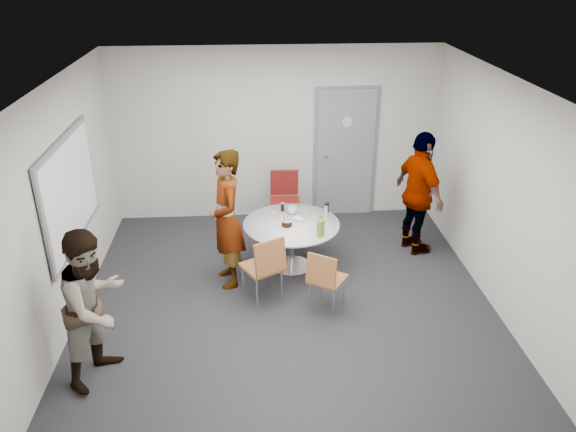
{
  "coord_description": "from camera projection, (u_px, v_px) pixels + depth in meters",
  "views": [
    {
      "loc": [
        -0.4,
        -5.85,
        3.95
      ],
      "look_at": [
        0.03,
        0.25,
        1.03
      ],
      "focal_mm": 35.0,
      "sensor_mm": 36.0,
      "label": 1
    }
  ],
  "objects": [
    {
      "name": "person_main",
      "position": [
        227.0,
        219.0,
        6.99
      ],
      "size": [
        0.57,
        0.74,
        1.8
      ],
      "primitive_type": "imported",
      "rotation": [
        0.0,
        0.0,
        -1.33
      ],
      "color": "#A5C6EA",
      "rests_on": "floor"
    },
    {
      "name": "whiteboard",
      "position": [
        70.0,
        191.0,
        6.39
      ],
      "size": [
        0.04,
        1.9,
        1.25
      ],
      "color": "slate",
      "rests_on": "wall_left"
    },
    {
      "name": "person_right",
      "position": [
        419.0,
        194.0,
        7.75
      ],
      "size": [
        0.72,
        1.12,
        1.77
      ],
      "primitive_type": "imported",
      "rotation": [
        0.0,
        0.0,
        1.87
      ],
      "color": "black",
      "rests_on": "floor"
    },
    {
      "name": "table",
      "position": [
        293.0,
        230.0,
        7.45
      ],
      "size": [
        1.28,
        1.28,
        0.96
      ],
      "color": "silver",
      "rests_on": "floor"
    },
    {
      "name": "wall_back",
      "position": [
        276.0,
        135.0,
        8.66
      ],
      "size": [
        5.0,
        0.0,
        5.0
      ],
      "primitive_type": "plane",
      "rotation": [
        1.57,
        0.0,
        0.0
      ],
      "color": "beige",
      "rests_on": "floor"
    },
    {
      "name": "ceiling",
      "position": [
        286.0,
        81.0,
        5.83
      ],
      "size": [
        5.0,
        5.0,
        0.0
      ],
      "primitive_type": "plane",
      "rotation": [
        3.14,
        0.0,
        0.0
      ],
      "color": "silver",
      "rests_on": "wall_back"
    },
    {
      "name": "floor",
      "position": [
        287.0,
        299.0,
        7.0
      ],
      "size": [
        5.0,
        5.0,
        0.0
      ],
      "primitive_type": "plane",
      "color": "black",
      "rests_on": "ground"
    },
    {
      "name": "chair_near_right",
      "position": [
        325.0,
        277.0,
        6.55
      ],
      "size": [
        0.54,
        0.55,
        0.81
      ],
      "rotation": [
        0.0,
        0.0,
        -0.57
      ],
      "color": "brown",
      "rests_on": "floor"
    },
    {
      "name": "chair_far",
      "position": [
        285.0,
        195.0,
        8.52
      ],
      "size": [
        0.46,
        0.5,
        0.93
      ],
      "rotation": [
        0.0,
        0.0,
        3.11
      ],
      "color": "maroon",
      "rests_on": "floor"
    },
    {
      "name": "door",
      "position": [
        345.0,
        153.0,
        8.86
      ],
      "size": [
        1.02,
        0.17,
        2.12
      ],
      "color": "slate",
      "rests_on": "wall_back"
    },
    {
      "name": "chair_near_left",
      "position": [
        266.0,
        264.0,
        6.7
      ],
      "size": [
        0.59,
        0.61,
        0.9
      ],
      "rotation": [
        0.0,
        0.0,
        0.5
      ],
      "color": "brown",
      "rests_on": "floor"
    },
    {
      "name": "person_left",
      "position": [
        95.0,
        306.0,
        5.44
      ],
      "size": [
        0.91,
        0.99,
        1.64
      ],
      "primitive_type": "imported",
      "rotation": [
        0.0,
        0.0,
        1.1
      ],
      "color": "white",
      "rests_on": "floor"
    },
    {
      "name": "wall_front",
      "position": [
        310.0,
        336.0,
        4.16
      ],
      "size": [
        5.0,
        0.0,
        5.0
      ],
      "primitive_type": "plane",
      "rotation": [
        -1.57,
        0.0,
        0.0
      ],
      "color": "beige",
      "rests_on": "floor"
    },
    {
      "name": "wall_right",
      "position": [
        499.0,
        194.0,
        6.57
      ],
      "size": [
        0.0,
        5.0,
        5.0
      ],
      "primitive_type": "plane",
      "rotation": [
        1.57,
        0.0,
        -1.57
      ],
      "color": "beige",
      "rests_on": "floor"
    },
    {
      "name": "wall_left",
      "position": [
        63.0,
        206.0,
        6.26
      ],
      "size": [
        0.0,
        5.0,
        5.0
      ],
      "primitive_type": "plane",
      "rotation": [
        1.57,
        0.0,
        1.57
      ],
      "color": "beige",
      "rests_on": "floor"
    }
  ]
}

